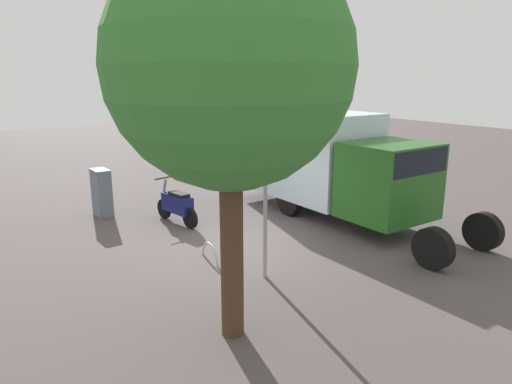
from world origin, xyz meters
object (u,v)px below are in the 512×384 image
at_px(motorcycle, 177,205).
at_px(bike_rack_hoop, 210,261).
at_px(box_truck_near, 328,159).
at_px(street_tree, 229,67).
at_px(utility_cabinet, 102,193).
at_px(stop_sign, 265,168).

height_order(motorcycle, bike_rack_hoop, motorcycle).
height_order(box_truck_near, motorcycle, box_truck_near).
distance_m(street_tree, utility_cabinet, 8.24).
xyz_separation_m(stop_sign, bike_rack_hoop, (1.35, 0.52, -2.23)).
bearing_deg(motorcycle, street_tree, 154.18).
bearing_deg(street_tree, bike_rack_hoop, -21.50).
distance_m(street_tree, bike_rack_hoop, 5.06).
xyz_separation_m(box_truck_near, utility_cabinet, (3.46, 5.49, -0.94)).
bearing_deg(motorcycle, box_truck_near, -121.41).
relative_size(motorcycle, utility_cabinet, 1.32).
bearing_deg(stop_sign, utility_cabinet, 13.62).
distance_m(box_truck_near, stop_sign, 4.83).
height_order(box_truck_near, stop_sign, stop_sign).
distance_m(stop_sign, street_tree, 2.85).
bearing_deg(street_tree, stop_sign, -48.03).
xyz_separation_m(street_tree, utility_cabinet, (7.52, -0.15, -3.38)).
bearing_deg(bike_rack_hoop, box_truck_near, -74.52).
distance_m(box_truck_near, street_tree, 7.37).
height_order(box_truck_near, bike_rack_hoop, box_truck_near).
height_order(utility_cabinet, bike_rack_hoop, utility_cabinet).
height_order(street_tree, utility_cabinet, street_tree).
bearing_deg(motorcycle, bike_rack_hoop, 159.72).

